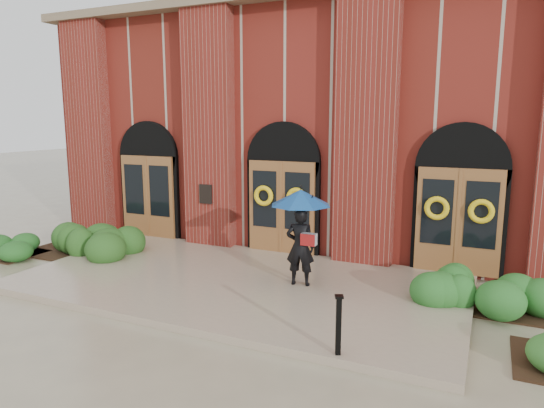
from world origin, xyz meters
The scene contains 8 objects.
ground centered at (0.00, 0.00, 0.00)m, with size 90.00×90.00×0.00m, color #9C9071.
landing centered at (0.00, 0.15, 0.07)m, with size 10.00×5.30×0.15m, color tan.
church_building centered at (0.00, 8.78, 3.50)m, with size 16.20×12.53×7.00m.
man_with_umbrella centered at (1.44, 0.42, 1.64)m, with size 1.54×1.54×2.12m.
metal_post centered at (3.14, -2.35, 0.65)m, with size 0.17×0.17×0.96m.
hedge_wall_left centered at (-5.20, 0.50, 0.41)m, with size 3.18×1.27×0.82m, color #224918.
hedge_wall_right centered at (5.20, 1.05, 0.35)m, with size 2.74×1.10×0.70m, color #225A20.
hedge_front_left centered at (-6.99, -0.23, 0.25)m, with size 1.43×1.23×0.51m, color #1D501B.
Camera 1 is at (5.11, -9.17, 3.77)m, focal length 32.00 mm.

